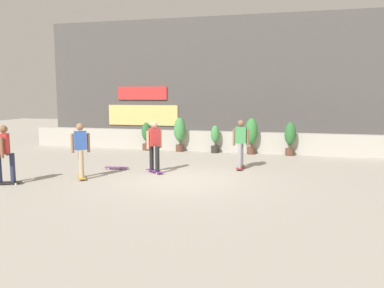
{
  "coord_description": "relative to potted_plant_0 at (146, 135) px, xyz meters",
  "views": [
    {
      "loc": [
        3.12,
        -10.86,
        2.57
      ],
      "look_at": [
        0.0,
        1.5,
        0.9
      ],
      "focal_mm": 35.98,
      "sensor_mm": 36.0,
      "label": 1
    }
  ],
  "objects": [
    {
      "name": "ground_plane",
      "position": [
        3.18,
        -5.55,
        -0.7
      ],
      "size": [
        48.0,
        48.0,
        0.0
      ],
      "primitive_type": "plane",
      "color": "#A8A093"
    },
    {
      "name": "planter_wall",
      "position": [
        3.18,
        0.45,
        -0.25
      ],
      "size": [
        18.0,
        0.4,
        0.9
      ],
      "primitive_type": "cube",
      "color": "#B2ADA3",
      "rests_on": "ground"
    },
    {
      "name": "building_backdrop",
      "position": [
        3.17,
        4.45,
        2.55
      ],
      "size": [
        20.0,
        2.08,
        6.5
      ],
      "color": "#4C4947",
      "rests_on": "ground"
    },
    {
      "name": "potted_plant_0",
      "position": [
        0.0,
        0.0,
        0.0
      ],
      "size": [
        0.4,
        0.4,
        1.28
      ],
      "color": "brown",
      "rests_on": "ground"
    },
    {
      "name": "potted_plant_1",
      "position": [
        1.59,
        -0.0,
        0.18
      ],
      "size": [
        0.52,
        0.52,
        1.52
      ],
      "color": "brown",
      "rests_on": "ground"
    },
    {
      "name": "potted_plant_2",
      "position": [
        3.2,
        -0.0,
        -0.06
      ],
      "size": [
        0.37,
        0.37,
        1.2
      ],
      "color": "#2D2823",
      "rests_on": "ground"
    },
    {
      "name": "potted_plant_3",
      "position": [
        4.77,
        -0.0,
        0.2
      ],
      "size": [
        0.53,
        0.53,
        1.54
      ],
      "color": "brown",
      "rests_on": "ground"
    },
    {
      "name": "potted_plant_4",
      "position": [
        6.38,
        -0.0,
        0.1
      ],
      "size": [
        0.46,
        0.46,
        1.4
      ],
      "color": "brown",
      "rests_on": "ground"
    },
    {
      "name": "skater_mid_plaza",
      "position": [
        4.74,
        -3.41,
        0.24
      ],
      "size": [
        0.56,
        0.8,
        1.7
      ],
      "color": "maroon",
      "rests_on": "ground"
    },
    {
      "name": "skater_far_right",
      "position": [
        -1.44,
        -7.32,
        0.24
      ],
      "size": [
        0.81,
        0.52,
        1.7
      ],
      "color": "black",
      "rests_on": "ground"
    },
    {
      "name": "skater_foreground",
      "position": [
        0.23,
        -6.1,
        0.24
      ],
      "size": [
        0.6,
        0.78,
        1.7
      ],
      "color": "#BF8C26",
      "rests_on": "ground"
    },
    {
      "name": "skater_far_left",
      "position": [
        2.09,
        -4.74,
        0.24
      ],
      "size": [
        0.75,
        0.66,
        1.7
      ],
      "color": "#72338C",
      "rests_on": "ground"
    },
    {
      "name": "skateboard_near_camera",
      "position": [
        0.63,
        -4.5,
        -0.64
      ],
      "size": [
        0.82,
        0.33,
        0.08
      ],
      "color": "#72338C",
      "rests_on": "ground"
    }
  ]
}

